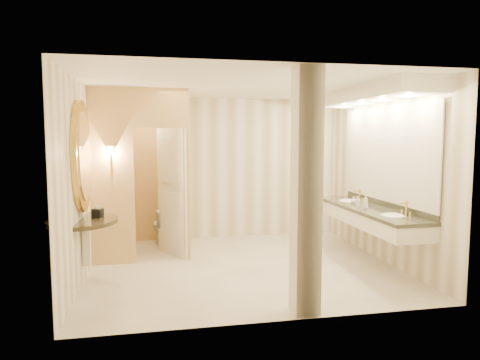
{
  "coord_description": "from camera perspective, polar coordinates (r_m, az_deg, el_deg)",
  "views": [
    {
      "loc": [
        -1.24,
        -6.21,
        1.93
      ],
      "look_at": [
        -0.0,
        0.2,
        1.3
      ],
      "focal_mm": 32.0,
      "sensor_mm": 36.0,
      "label": 1
    }
  ],
  "objects": [
    {
      "name": "vanity",
      "position": [
        6.85,
        17.16,
        2.77
      ],
      "size": [
        0.75,
        2.81,
        2.09
      ],
      "color": "white",
      "rests_on": "floor"
    },
    {
      "name": "soap_bottle_c",
      "position": [
        6.73,
        16.37,
        -2.77
      ],
      "size": [
        0.1,
        0.1,
        0.22
      ],
      "primitive_type": "imported",
      "rotation": [
        0.0,
        0.0,
        0.27
      ],
      "color": "#C6B28C",
      "rests_on": "vanity"
    },
    {
      "name": "wall_back",
      "position": [
        8.33,
        -2.33,
        1.54
      ],
      "size": [
        4.5,
        0.02,
        2.7
      ],
      "primitive_type": "cube",
      "color": "white",
      "rests_on": "floor"
    },
    {
      "name": "wall_left",
      "position": [
        6.32,
        -20.07,
        -0.08
      ],
      "size": [
        0.02,
        4.0,
        2.7
      ],
      "primitive_type": "cube",
      "color": "white",
      "rests_on": "floor"
    },
    {
      "name": "wall_sconce",
      "position": [
        6.68,
        -16.84,
        3.59
      ],
      "size": [
        0.14,
        0.14,
        0.42
      ],
      "color": "gold",
      "rests_on": "toilet_closet"
    },
    {
      "name": "ceiling",
      "position": [
        6.38,
        0.37,
        12.46
      ],
      "size": [
        4.5,
        4.5,
        0.0
      ],
      "primitive_type": "plane",
      "rotation": [
        3.14,
        0.0,
        0.0
      ],
      "color": "white",
      "rests_on": "wall_back"
    },
    {
      "name": "wall_front",
      "position": [
        4.43,
        5.42,
        -2.04
      ],
      "size": [
        4.5,
        0.02,
        2.7
      ],
      "primitive_type": "cube",
      "color": "white",
      "rests_on": "floor"
    },
    {
      "name": "console_shelf",
      "position": [
        5.96,
        -20.27,
        -0.4
      ],
      "size": [
        1.12,
        1.12,
        2.01
      ],
      "color": "black",
      "rests_on": "floor"
    },
    {
      "name": "toilet",
      "position": [
        7.86,
        -10.07,
        -6.07
      ],
      "size": [
        0.56,
        0.78,
        0.72
      ],
      "primitive_type": "imported",
      "rotation": [
        0.0,
        0.0,
        3.38
      ],
      "color": "white",
      "rests_on": "floor"
    },
    {
      "name": "pillar",
      "position": [
        4.73,
        8.82,
        -1.6
      ],
      "size": [
        0.28,
        0.28,
        2.7
      ],
      "primitive_type": "cube",
      "color": "white",
      "rests_on": "floor"
    },
    {
      "name": "wall_right",
      "position": [
        7.15,
        18.34,
        0.6
      ],
      "size": [
        0.02,
        4.0,
        2.7
      ],
      "primitive_type": "cube",
      "color": "white",
      "rests_on": "floor"
    },
    {
      "name": "soap_bottle_b",
      "position": [
        7.21,
        14.91,
        -2.61
      ],
      "size": [
        0.12,
        0.12,
        0.12
      ],
      "primitive_type": "imported",
      "rotation": [
        0.0,
        0.0,
        0.39
      ],
      "color": "silver",
      "rests_on": "vanity"
    },
    {
      "name": "soap_bottle_a",
      "position": [
        6.99,
        15.44,
        -2.72
      ],
      "size": [
        0.09,
        0.09,
        0.15
      ],
      "primitive_type": "imported",
      "rotation": [
        0.0,
        0.0,
        -0.33
      ],
      "color": "beige",
      "rests_on": "vanity"
    },
    {
      "name": "toilet_closet",
      "position": [
        7.2,
        -10.01,
        1.11
      ],
      "size": [
        1.5,
        1.55,
        2.7
      ],
      "color": "#E2C476",
      "rests_on": "floor"
    },
    {
      "name": "tissue_box",
      "position": [
        6.06,
        -18.44,
        -4.21
      ],
      "size": [
        0.16,
        0.16,
        0.12
      ],
      "primitive_type": "cube",
      "rotation": [
        0.0,
        0.0,
        -0.36
      ],
      "color": "black",
      "rests_on": "console_shelf"
    },
    {
      "name": "floor",
      "position": [
        6.62,
        0.35,
        -11.41
      ],
      "size": [
        4.5,
        4.5,
        0.0
      ],
      "primitive_type": "plane",
      "color": "white",
      "rests_on": "ground"
    }
  ]
}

